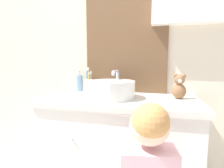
{
  "coord_description": "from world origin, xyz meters",
  "views": [
    {
      "loc": [
        0.25,
        -0.81,
        1.03
      ],
      "look_at": [
        -0.04,
        0.29,
        0.88
      ],
      "focal_mm": 28.0,
      "sensor_mm": 36.0,
      "label": 1
    }
  ],
  "objects_px": {
    "sink_basin": "(112,89)",
    "soap_dispenser": "(80,83)",
    "toothbrush_holder": "(89,85)",
    "teddy_bear": "(179,87)"
  },
  "relations": [
    {
      "from": "sink_basin",
      "to": "soap_dispenser",
      "type": "relative_size",
      "value": 2.19
    },
    {
      "from": "sink_basin",
      "to": "soap_dispenser",
      "type": "xyz_separation_m",
      "value": [
        -0.33,
        0.2,
        0.01
      ]
    },
    {
      "from": "sink_basin",
      "to": "soap_dispenser",
      "type": "distance_m",
      "value": 0.39
    },
    {
      "from": "teddy_bear",
      "to": "toothbrush_holder",
      "type": "bearing_deg",
      "value": 170.37
    },
    {
      "from": "toothbrush_holder",
      "to": "teddy_bear",
      "type": "xyz_separation_m",
      "value": [
        0.68,
        -0.12,
        0.02
      ]
    },
    {
      "from": "toothbrush_holder",
      "to": "soap_dispenser",
      "type": "xyz_separation_m",
      "value": [
        -0.09,
        0.01,
        0.02
      ]
    },
    {
      "from": "sink_basin",
      "to": "toothbrush_holder",
      "type": "height_order",
      "value": "toothbrush_holder"
    },
    {
      "from": "soap_dispenser",
      "to": "teddy_bear",
      "type": "height_order",
      "value": "soap_dispenser"
    },
    {
      "from": "toothbrush_holder",
      "to": "sink_basin",
      "type": "bearing_deg",
      "value": -38.36
    },
    {
      "from": "sink_basin",
      "to": "teddy_bear",
      "type": "relative_size",
      "value": 2.23
    }
  ]
}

